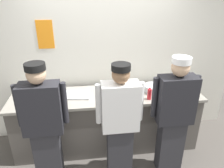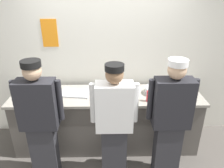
{
  "view_description": "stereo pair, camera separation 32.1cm",
  "coord_description": "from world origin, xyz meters",
  "px_view_note": "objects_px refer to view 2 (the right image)",
  "views": [
    {
      "loc": [
        -0.29,
        -2.51,
        2.42
      ],
      "look_at": [
        0.08,
        0.39,
        1.09
      ],
      "focal_mm": 34.48,
      "sensor_mm": 36.0,
      "label": 1
    },
    {
      "loc": [
        0.02,
        -2.53,
        2.42
      ],
      "look_at": [
        0.08,
        0.39,
        1.09
      ],
      "focal_mm": 34.48,
      "sensor_mm": 36.0,
      "label": 2
    }
  ],
  "objects_px": {
    "squeeze_bottle_primary": "(149,95)",
    "chefs_knife": "(104,97)",
    "chef_near_left": "(40,120)",
    "plate_stack_rear": "(133,89)",
    "ramekin_yellow_sauce": "(27,93)",
    "chef_center": "(114,122)",
    "deli_cup": "(51,87)",
    "ramekin_green_sauce": "(133,95)",
    "chef_far_right": "(171,118)",
    "plate_stack_front": "(50,95)",
    "ramekin_orange_sauce": "(103,89)",
    "mixing_bowl_steel": "(155,90)",
    "sheet_tray": "(75,93)",
    "ramekin_red_sauce": "(32,96)"
  },
  "relations": [
    {
      "from": "chef_center",
      "to": "plate_stack_rear",
      "type": "bearing_deg",
      "value": 68.37
    },
    {
      "from": "sheet_tray",
      "to": "chefs_knife",
      "type": "distance_m",
      "value": 0.47
    },
    {
      "from": "chef_center",
      "to": "ramekin_red_sauce",
      "type": "distance_m",
      "value": 1.34
    },
    {
      "from": "mixing_bowl_steel",
      "to": "ramekin_green_sauce",
      "type": "xyz_separation_m",
      "value": [
        -0.35,
        -0.09,
        -0.03
      ]
    },
    {
      "from": "chef_far_right",
      "to": "ramekin_yellow_sauce",
      "type": "bearing_deg",
      "value": 162.04
    },
    {
      "from": "chef_far_right",
      "to": "squeeze_bottle_primary",
      "type": "height_order",
      "value": "chef_far_right"
    },
    {
      "from": "chef_center",
      "to": "ramekin_yellow_sauce",
      "type": "distance_m",
      "value": 1.48
    },
    {
      "from": "plate_stack_rear",
      "to": "ramekin_yellow_sauce",
      "type": "xyz_separation_m",
      "value": [
        -1.63,
        -0.12,
        -0.0
      ]
    },
    {
      "from": "mixing_bowl_steel",
      "to": "ramekin_green_sauce",
      "type": "height_order",
      "value": "mixing_bowl_steel"
    },
    {
      "from": "chef_center",
      "to": "plate_stack_front",
      "type": "xyz_separation_m",
      "value": [
        -0.93,
        0.55,
        0.09
      ]
    },
    {
      "from": "squeeze_bottle_primary",
      "to": "chefs_knife",
      "type": "xyz_separation_m",
      "value": [
        -0.63,
        0.11,
        -0.09
      ]
    },
    {
      "from": "plate_stack_front",
      "to": "ramekin_orange_sauce",
      "type": "height_order",
      "value": "plate_stack_front"
    },
    {
      "from": "mixing_bowl_steel",
      "to": "sheet_tray",
      "type": "distance_m",
      "value": 1.21
    },
    {
      "from": "ramekin_green_sauce",
      "to": "ramekin_orange_sauce",
      "type": "distance_m",
      "value": 0.5
    },
    {
      "from": "chef_near_left",
      "to": "plate_stack_rear",
      "type": "height_order",
      "value": "chef_near_left"
    },
    {
      "from": "plate_stack_rear",
      "to": "ramekin_orange_sauce",
      "type": "bearing_deg",
      "value": 178.57
    },
    {
      "from": "squeeze_bottle_primary",
      "to": "deli_cup",
      "type": "height_order",
      "value": "squeeze_bottle_primary"
    },
    {
      "from": "chef_near_left",
      "to": "ramekin_red_sauce",
      "type": "bearing_deg",
      "value": 115.94
    },
    {
      "from": "ramekin_green_sauce",
      "to": "ramekin_yellow_sauce",
      "type": "relative_size",
      "value": 1.06
    },
    {
      "from": "sheet_tray",
      "to": "ramekin_yellow_sauce",
      "type": "height_order",
      "value": "ramekin_yellow_sauce"
    },
    {
      "from": "plate_stack_rear",
      "to": "sheet_tray",
      "type": "bearing_deg",
      "value": -172.53
    },
    {
      "from": "chef_center",
      "to": "mixing_bowl_steel",
      "type": "distance_m",
      "value": 0.94
    },
    {
      "from": "chef_near_left",
      "to": "chef_far_right",
      "type": "relative_size",
      "value": 1.0
    },
    {
      "from": "sheet_tray",
      "to": "ramekin_orange_sauce",
      "type": "relative_size",
      "value": 5.12
    },
    {
      "from": "chef_near_left",
      "to": "ramekin_yellow_sauce",
      "type": "height_order",
      "value": "chef_near_left"
    },
    {
      "from": "squeeze_bottle_primary",
      "to": "mixing_bowl_steel",
      "type": "bearing_deg",
      "value": 59.92
    },
    {
      "from": "chef_far_right",
      "to": "plate_stack_front",
      "type": "xyz_separation_m",
      "value": [
        -1.65,
        0.53,
        0.07
      ]
    },
    {
      "from": "mixing_bowl_steel",
      "to": "ramekin_red_sauce",
      "type": "distance_m",
      "value": 1.85
    },
    {
      "from": "chef_center",
      "to": "deli_cup",
      "type": "xyz_separation_m",
      "value": [
        -0.98,
        0.85,
        0.1
      ]
    },
    {
      "from": "chef_far_right",
      "to": "plate_stack_rear",
      "type": "relative_size",
      "value": 7.15
    },
    {
      "from": "chef_far_right",
      "to": "squeeze_bottle_primary",
      "type": "relative_size",
      "value": 8.72
    },
    {
      "from": "ramekin_yellow_sauce",
      "to": "deli_cup",
      "type": "distance_m",
      "value": 0.38
    },
    {
      "from": "squeeze_bottle_primary",
      "to": "ramekin_red_sauce",
      "type": "distance_m",
      "value": 1.71
    },
    {
      "from": "mixing_bowl_steel",
      "to": "chefs_knife",
      "type": "xyz_separation_m",
      "value": [
        -0.77,
        -0.13,
        -0.04
      ]
    },
    {
      "from": "plate_stack_front",
      "to": "squeeze_bottle_primary",
      "type": "height_order",
      "value": "squeeze_bottle_primary"
    },
    {
      "from": "chef_far_right",
      "to": "sheet_tray",
      "type": "height_order",
      "value": "chef_far_right"
    },
    {
      "from": "chef_center",
      "to": "chefs_knife",
      "type": "distance_m",
      "value": 0.56
    },
    {
      "from": "chef_far_right",
      "to": "mixing_bowl_steel",
      "type": "relative_size",
      "value": 5.57
    },
    {
      "from": "plate_stack_front",
      "to": "sheet_tray",
      "type": "bearing_deg",
      "value": 19.75
    },
    {
      "from": "chefs_knife",
      "to": "ramekin_green_sauce",
      "type": "bearing_deg",
      "value": 5.61
    },
    {
      "from": "chef_far_right",
      "to": "ramekin_green_sauce",
      "type": "bearing_deg",
      "value": 126.81
    },
    {
      "from": "chef_center",
      "to": "ramekin_orange_sauce",
      "type": "height_order",
      "value": "chef_center"
    },
    {
      "from": "mixing_bowl_steel",
      "to": "sheet_tray",
      "type": "xyz_separation_m",
      "value": [
        -1.21,
        0.01,
        -0.04
      ]
    },
    {
      "from": "plate_stack_front",
      "to": "ramekin_orange_sauce",
      "type": "distance_m",
      "value": 0.82
    },
    {
      "from": "chef_center",
      "to": "chef_near_left",
      "type": "bearing_deg",
      "value": 178.01
    },
    {
      "from": "sheet_tray",
      "to": "deli_cup",
      "type": "height_order",
      "value": "deli_cup"
    },
    {
      "from": "squeeze_bottle_primary",
      "to": "chefs_knife",
      "type": "relative_size",
      "value": 0.7
    },
    {
      "from": "ramekin_orange_sauce",
      "to": "chefs_knife",
      "type": "relative_size",
      "value": 0.32
    },
    {
      "from": "chef_center",
      "to": "ramekin_orange_sauce",
      "type": "xyz_separation_m",
      "value": [
        -0.15,
        0.81,
        0.07
      ]
    },
    {
      "from": "chef_far_right",
      "to": "plate_stack_front",
      "type": "relative_size",
      "value": 6.81
    }
  ]
}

